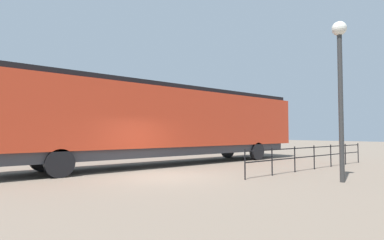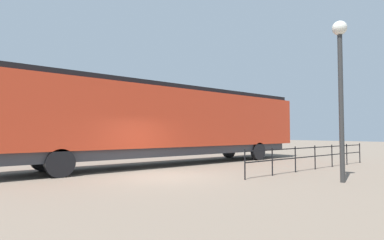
{
  "view_description": "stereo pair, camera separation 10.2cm",
  "coord_description": "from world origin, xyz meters",
  "views": [
    {
      "loc": [
        9.84,
        -6.74,
        1.7
      ],
      "look_at": [
        0.78,
        0.79,
        2.21
      ],
      "focal_mm": 28.3,
      "sensor_mm": 36.0,
      "label": 1
    },
    {
      "loc": [
        9.91,
        -6.67,
        1.7
      ],
      "look_at": [
        0.78,
        0.79,
        2.21
      ],
      "focal_mm": 28.3,
      "sensor_mm": 36.0,
      "label": 2
    }
  ],
  "objects": [
    {
      "name": "ground_plane",
      "position": [
        0.0,
        0.0,
        0.0
      ],
      "size": [
        120.0,
        120.0,
        0.0
      ],
      "primitive_type": "plane",
      "color": "#756656"
    },
    {
      "name": "locomotive",
      "position": [
        -3.55,
        3.27,
        2.36
      ],
      "size": [
        2.84,
        18.62,
        4.2
      ],
      "color": "red",
      "rests_on": "ground_plane"
    },
    {
      "name": "lamp_post",
      "position": [
        5.08,
        3.99,
        3.96
      ],
      "size": [
        0.5,
        0.5,
        5.65
      ],
      "color": "#2D2D2D",
      "rests_on": "ground_plane"
    },
    {
      "name": "platform_fence",
      "position": [
        2.55,
        6.81,
        0.72
      ],
      "size": [
        0.05,
        9.97,
        1.12
      ],
      "color": "black",
      "rests_on": "ground_plane"
    }
  ]
}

